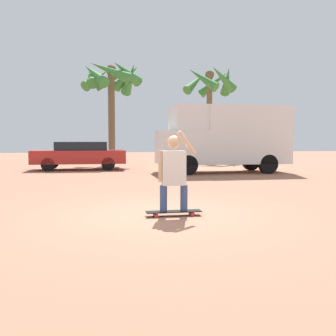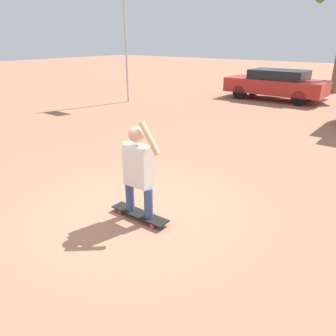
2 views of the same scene
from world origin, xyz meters
The scene contains 7 objects.
ground_plane centered at (0.00, 0.00, 0.00)m, with size 80.00×80.00×0.00m, color #A36B51.
skateboard centered at (0.27, -0.08, 0.08)m, with size 1.07×0.25×0.09m.
person_skateboarder centered at (0.27, -0.08, 0.91)m, with size 0.74×0.25×1.55m.
camper_van centered at (4.50, 9.23, 1.64)m, with size 5.85×2.18×2.99m.
parked_car_red centered at (-2.08, 12.07, 0.75)m, with size 4.52×1.83×1.39m.
palm_tree_near_van centered at (6.80, 18.83, 5.36)m, with size 3.81×3.97×6.69m.
palm_tree_center_background centered at (-0.36, 16.15, 5.13)m, with size 3.85×3.82×6.26m.
Camera 1 is at (-1.13, -7.06, 1.45)m, focal length 40.00 mm.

